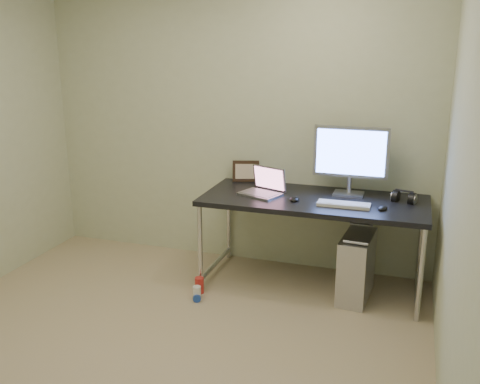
% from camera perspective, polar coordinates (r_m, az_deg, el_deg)
% --- Properties ---
extents(floor, '(3.50, 3.50, 0.00)m').
position_cam_1_polar(floor, '(3.62, -9.91, -16.98)').
color(floor, tan).
rests_on(floor, ground).
extents(wall_back, '(3.50, 0.02, 2.50)m').
position_cam_1_polar(wall_back, '(4.71, -0.61, 7.33)').
color(wall_back, beige).
rests_on(wall_back, ground).
extents(wall_right, '(0.02, 3.50, 2.50)m').
position_cam_1_polar(wall_right, '(2.76, 22.78, -0.06)').
color(wall_right, beige).
rests_on(wall_right, ground).
extents(desk, '(1.75, 0.77, 0.75)m').
position_cam_1_polar(desk, '(4.28, 7.86, -1.57)').
color(desk, black).
rests_on(desk, ground).
extents(tower_computer, '(0.25, 0.51, 0.54)m').
position_cam_1_polar(tower_computer, '(4.28, 12.32, -7.78)').
color(tower_computer, silver).
rests_on(tower_computer, ground).
extents(cable_a, '(0.01, 0.16, 0.69)m').
position_cam_1_polar(cable_a, '(4.64, 12.39, -4.02)').
color(cable_a, black).
rests_on(cable_a, ground).
extents(cable_b, '(0.02, 0.11, 0.71)m').
position_cam_1_polar(cable_b, '(4.62, 13.46, -4.44)').
color(cable_b, black).
rests_on(cable_b, ground).
extents(can_red, '(0.07, 0.07, 0.13)m').
position_cam_1_polar(can_red, '(4.34, -4.36, -9.88)').
color(can_red, red).
rests_on(can_red, ground).
extents(can_white, '(0.07, 0.07, 0.12)m').
position_cam_1_polar(can_white, '(4.23, -4.62, -10.73)').
color(can_white, white).
rests_on(can_white, ground).
extents(can_blue, '(0.10, 0.13, 0.06)m').
position_cam_1_polar(can_blue, '(4.25, -4.61, -10.98)').
color(can_blue, '#2247B7').
rests_on(can_blue, ground).
extents(laptop, '(0.38, 0.35, 0.22)m').
position_cam_1_polar(laptop, '(4.32, 2.55, 0.45)').
color(laptop, '#9C9DA4').
rests_on(laptop, desk).
extents(monitor, '(0.59, 0.17, 0.55)m').
position_cam_1_polar(monitor, '(4.32, 11.73, 3.85)').
color(monitor, '#9C9DA4').
rests_on(monitor, desk).
extents(keyboard, '(0.39, 0.13, 0.02)m').
position_cam_1_polar(keyboard, '(4.09, 10.99, -1.31)').
color(keyboard, silver).
rests_on(keyboard, desk).
extents(mouse_right, '(0.09, 0.12, 0.03)m').
position_cam_1_polar(mouse_right, '(4.06, 14.99, -1.60)').
color(mouse_right, black).
rests_on(mouse_right, desk).
extents(mouse_left, '(0.08, 0.12, 0.04)m').
position_cam_1_polar(mouse_left, '(4.17, 5.83, -0.66)').
color(mouse_left, black).
rests_on(mouse_left, desk).
extents(headphones, '(0.20, 0.11, 0.12)m').
position_cam_1_polar(headphones, '(4.30, 17.08, -0.60)').
color(headphones, black).
rests_on(headphones, desk).
extents(picture_frame, '(0.24, 0.13, 0.19)m').
position_cam_1_polar(picture_frame, '(4.69, 0.62, 2.24)').
color(picture_frame, black).
rests_on(picture_frame, desk).
extents(webcam, '(0.04, 0.03, 0.11)m').
position_cam_1_polar(webcam, '(4.58, 3.23, 1.77)').
color(webcam, silver).
rests_on(webcam, desk).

